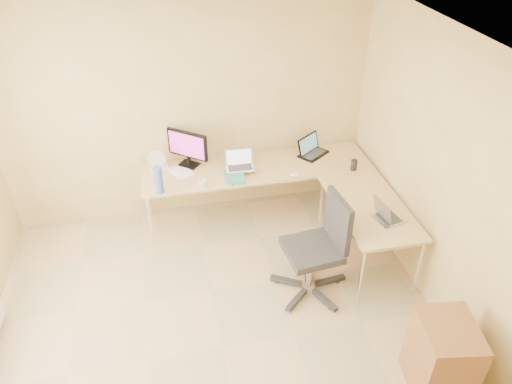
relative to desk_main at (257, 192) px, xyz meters
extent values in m
plane|color=tan|center=(-0.72, -1.85, -0.36)|extent=(4.50, 4.50, 0.00)
plane|color=white|center=(-0.72, -1.85, 2.24)|extent=(4.50, 4.50, 0.00)
plane|color=tan|center=(-0.72, 0.40, 0.93)|extent=(4.50, 0.00, 4.50)
plane|color=tan|center=(1.38, -1.85, 0.93)|extent=(0.00, 4.50, 4.50)
cube|color=tan|center=(0.00, 0.00, 0.00)|extent=(2.65, 0.70, 0.73)
cube|color=tan|center=(0.98, -1.00, 0.00)|extent=(0.70, 1.30, 0.73)
cube|color=black|center=(-0.77, 0.20, 0.58)|extent=(0.50, 0.45, 0.44)
cube|color=#338874|center=(-0.30, -0.20, 0.39)|extent=(0.22, 0.29, 0.05)
cube|color=silver|center=(-0.21, -0.08, 0.52)|extent=(0.33, 0.26, 0.21)
cube|color=black|center=(0.72, 0.13, 0.48)|extent=(0.45, 0.43, 0.23)
cube|color=silver|center=(-0.19, -0.07, 0.37)|extent=(0.38, 0.21, 0.02)
ellipsoid|color=white|center=(0.37, -0.30, 0.38)|extent=(0.12, 0.10, 0.04)
imported|color=white|center=(-0.67, -0.30, 0.41)|extent=(0.12, 0.12, 0.09)
cylinder|color=silver|center=(-0.36, -0.30, 0.38)|extent=(0.15, 0.15, 0.03)
cylinder|color=#3E5EA2|center=(-1.13, -0.30, 0.52)|extent=(0.10, 0.10, 0.31)
cube|color=white|center=(-0.88, 0.07, 0.37)|extent=(0.31, 0.35, 0.01)
cube|color=silver|center=(-1.13, 0.20, 0.40)|extent=(0.23, 0.18, 0.08)
cylinder|color=silver|center=(-1.13, 0.14, 0.49)|extent=(0.23, 0.23, 0.26)
cylinder|color=black|center=(1.06, -0.30, 0.43)|extent=(0.08, 0.08, 0.12)
cube|color=#A6A4B9|center=(1.06, -1.25, 0.47)|extent=(0.36, 0.31, 0.21)
cube|color=#282626|center=(0.26, -1.31, 0.14)|extent=(0.73, 0.73, 1.10)
cube|color=brown|center=(0.95, -2.60, -0.01)|extent=(0.50, 0.59, 0.73)
camera|label=1|loc=(-1.02, -4.68, 3.30)|focal=33.97mm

